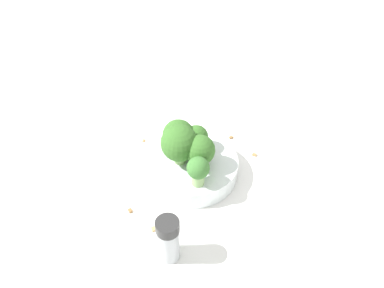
% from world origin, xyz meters
% --- Properties ---
extents(ground_plane, '(3.00, 3.00, 0.00)m').
position_xyz_m(ground_plane, '(0.00, 0.00, 0.00)').
color(ground_plane, white).
extents(bowl, '(0.15, 0.15, 0.03)m').
position_xyz_m(bowl, '(0.00, 0.00, 0.02)').
color(bowl, silver).
rests_on(bowl, ground_plane).
extents(broccoli_floret_0, '(0.05, 0.05, 0.06)m').
position_xyz_m(broccoli_floret_0, '(0.01, -0.02, 0.07)').
color(broccoli_floret_0, '#8EB770').
rests_on(broccoli_floret_0, bowl).
extents(broccoli_floret_1, '(0.04, 0.04, 0.05)m').
position_xyz_m(broccoli_floret_1, '(0.01, 0.03, 0.06)').
color(broccoli_floret_1, '#7A9E5B').
rests_on(broccoli_floret_1, bowl).
extents(broccoli_floret_2, '(0.04, 0.04, 0.05)m').
position_xyz_m(broccoli_floret_2, '(-0.00, -0.05, 0.06)').
color(broccoli_floret_2, '#8EB770').
rests_on(broccoli_floret_2, bowl).
extents(broccoli_floret_3, '(0.05, 0.05, 0.06)m').
position_xyz_m(broccoli_floret_3, '(-0.02, 0.03, 0.06)').
color(broccoli_floret_3, '#84AD66').
rests_on(broccoli_floret_3, bowl).
extents(broccoli_floret_4, '(0.06, 0.06, 0.07)m').
position_xyz_m(broccoli_floret_4, '(-0.02, -0.00, 0.07)').
color(broccoli_floret_4, '#84AD66').
rests_on(broccoli_floret_4, bowl).
extents(pepper_shaker, '(0.03, 0.03, 0.08)m').
position_xyz_m(pepper_shaker, '(-0.06, -0.15, 0.04)').
color(pepper_shaker, '#B2B7BC').
rests_on(pepper_shaker, ground_plane).
extents(almond_crumb_0, '(0.01, 0.01, 0.01)m').
position_xyz_m(almond_crumb_0, '(-0.08, -0.10, 0.00)').
color(almond_crumb_0, tan).
rests_on(almond_crumb_0, ground_plane).
extents(almond_crumb_1, '(0.01, 0.01, 0.01)m').
position_xyz_m(almond_crumb_1, '(-0.07, 0.10, 0.00)').
color(almond_crumb_1, '#AD7F4C').
rests_on(almond_crumb_1, ground_plane).
extents(almond_crumb_2, '(0.01, 0.01, 0.01)m').
position_xyz_m(almond_crumb_2, '(0.09, 0.08, 0.00)').
color(almond_crumb_2, olive).
rests_on(almond_crumb_2, ground_plane).
extents(almond_crumb_3, '(0.01, 0.01, 0.01)m').
position_xyz_m(almond_crumb_3, '(0.12, 0.02, 0.00)').
color(almond_crumb_3, '#AD7F4C').
rests_on(almond_crumb_3, ground_plane).
extents(almond_crumb_4, '(0.01, 0.01, 0.01)m').
position_xyz_m(almond_crumb_4, '(-0.11, -0.06, 0.00)').
color(almond_crumb_4, olive).
rests_on(almond_crumb_4, ground_plane).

